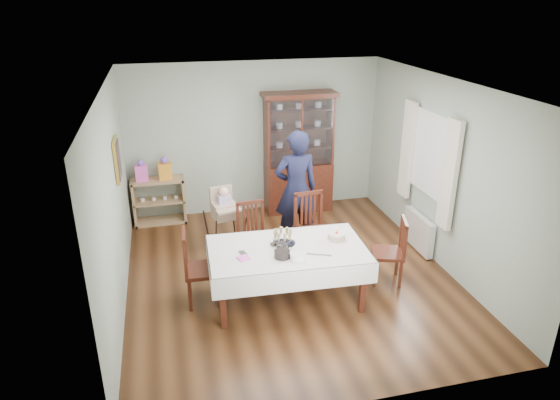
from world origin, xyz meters
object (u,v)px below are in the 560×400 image
object	(u,v)px
chair_end_left	(202,281)
gift_bag_pink	(141,172)
chair_far_left	(254,248)
chair_far_right	(312,243)
china_cabinet	(299,151)
high_chair	(225,226)
chair_end_right	(388,263)
gift_bag_orange	(165,169)
woman	(296,189)
sideboard	(159,201)
dining_table	(287,274)
birthday_cake	(336,237)
champagne_tray	(283,240)

from	to	relation	value
chair_end_left	gift_bag_pink	xyz separation A→B (m)	(-0.73, 2.63, 0.66)
chair_end_left	gift_bag_pink	distance (m)	2.81
chair_far_left	chair_far_right	xyz separation A→B (m)	(0.87, -0.07, 0.03)
china_cabinet	high_chair	size ratio (longest dim) A/B	2.05
chair_end_right	gift_bag_orange	bearing A→B (deg)	-115.60
chair_far_left	chair_end_right	distance (m)	1.92
china_cabinet	woman	world-z (taller)	china_cabinet
gift_bag_pink	sideboard	bearing A→B (deg)	4.72
sideboard	gift_bag_orange	xyz separation A→B (m)	(0.15, -0.02, 0.58)
dining_table	chair_end_right	size ratio (longest dim) A/B	2.18
sideboard	birthday_cake	distance (m)	3.61
sideboard	chair_far_left	xyz separation A→B (m)	(1.31, -1.89, -0.11)
chair_far_left	gift_bag_orange	bearing A→B (deg)	116.58
chair_end_right	birthday_cake	distance (m)	0.96
chair_far_right	birthday_cake	bearing A→B (deg)	-91.49
sideboard	champagne_tray	xyz separation A→B (m)	(1.54, -2.75, 0.42)
chair_far_left	gift_bag_orange	xyz separation A→B (m)	(-1.17, 1.87, 0.69)
champagne_tray	china_cabinet	bearing A→B (deg)	70.57
chair_end_right	woman	xyz separation A→B (m)	(-0.95, 1.38, 0.66)
chair_far_right	high_chair	bearing A→B (deg)	145.70
dining_table	birthday_cake	world-z (taller)	birthday_cake
china_cabinet	chair_far_left	distance (m)	2.37
birthday_cake	chair_end_right	bearing A→B (deg)	4.05
china_cabinet	woman	bearing A→B (deg)	-107.14
chair_end_left	gift_bag_orange	size ratio (longest dim) A/B	2.51
china_cabinet	champagne_tray	xyz separation A→B (m)	(-0.96, -2.73, -0.30)
gift_bag_pink	chair_far_left	bearing A→B (deg)	-50.28
dining_table	chair_far_right	bearing A→B (deg)	55.40
dining_table	chair_end_left	xyz separation A→B (m)	(-1.08, 0.21, -0.08)
chair_end_left	gift_bag_orange	distance (m)	2.74
dining_table	chair_far_left	xyz separation A→B (m)	(-0.25, 0.97, -0.10)
sideboard	chair_end_right	distance (m)	4.10
dining_table	china_cabinet	distance (m)	3.08
chair_end_right	high_chair	bearing A→B (deg)	-107.04
dining_table	champagne_tray	xyz separation A→B (m)	(-0.03, 0.11, 0.44)
chair_far_left	champagne_tray	bearing A→B (deg)	-80.91
china_cabinet	chair_far_left	xyz separation A→B (m)	(-1.19, -1.87, -0.84)
china_cabinet	high_chair	xyz separation A→B (m)	(-1.53, -1.29, -0.71)
dining_table	chair_end_left	world-z (taller)	chair_end_left
sideboard	birthday_cake	world-z (taller)	birthday_cake
sideboard	gift_bag_orange	bearing A→B (deg)	-7.74
chair_end_right	birthday_cake	size ratio (longest dim) A/B	3.53
birthday_cake	china_cabinet	bearing A→B (deg)	84.77
sideboard	chair_end_left	world-z (taller)	chair_end_left
woman	high_chair	bearing A→B (deg)	-3.74
china_cabinet	chair_far_left	bearing A→B (deg)	-122.34
chair_far_right	birthday_cake	world-z (taller)	chair_far_right
chair_end_left	chair_end_right	size ratio (longest dim) A/B	1.08
chair_far_left	birthday_cake	bearing A→B (deg)	-49.40
chair_end_left	china_cabinet	bearing A→B (deg)	-34.58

